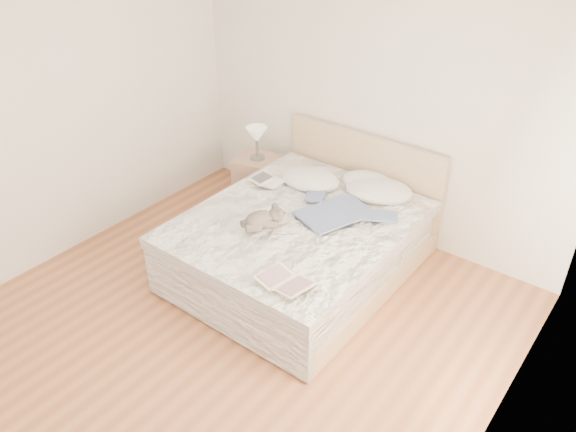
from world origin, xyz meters
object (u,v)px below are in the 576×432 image
at_px(nightstand, 259,181).
at_px(teddy_bear, 259,226).
at_px(table_lamp, 257,136).
at_px(photo_book, 268,181).
at_px(childrens_book, 285,282).
at_px(bed, 304,241).

xyz_separation_m(nightstand, teddy_bear, (0.95, -1.10, 0.37)).
height_order(table_lamp, photo_book, table_lamp).
distance_m(photo_book, teddy_bear, 0.81).
bearing_deg(table_lamp, teddy_bear, -49.10).
bearing_deg(nightstand, table_lamp, -68.17).
bearing_deg(childrens_book, bed, 127.26).
xyz_separation_m(bed, childrens_book, (0.47, -0.88, 0.32)).
distance_m(bed, childrens_book, 1.05).
relative_size(table_lamp, teddy_bear, 1.11).
bearing_deg(nightstand, childrens_book, -44.63).
bearing_deg(teddy_bear, table_lamp, 154.38).
height_order(bed, nightstand, bed).
xyz_separation_m(table_lamp, photo_book, (0.49, -0.42, -0.18)).
xyz_separation_m(photo_book, childrens_book, (1.06, -1.10, 0.00)).
distance_m(table_lamp, teddy_bear, 1.45).
relative_size(bed, nightstand, 3.83).
relative_size(bed, table_lamp, 6.10).
xyz_separation_m(bed, teddy_bear, (-0.13, -0.45, 0.34)).
xyz_separation_m(photo_book, teddy_bear, (0.45, -0.67, 0.02)).
xyz_separation_m(bed, table_lamp, (-1.08, 0.65, 0.51)).
bearing_deg(table_lamp, bed, -30.89).
xyz_separation_m(nightstand, table_lamp, (0.00, -0.01, 0.53)).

